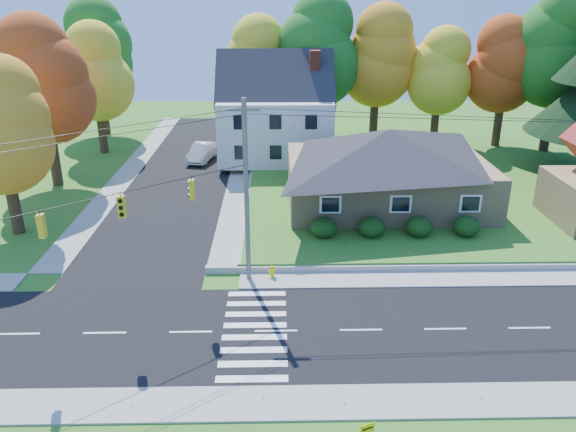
# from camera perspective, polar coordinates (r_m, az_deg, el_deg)

# --- Properties ---
(ground) EXTENTS (120.00, 120.00, 0.00)m
(ground) POSITION_cam_1_polar(r_m,az_deg,el_deg) (26.87, -1.22, -11.62)
(ground) COLOR #3D7923
(road_main) EXTENTS (90.00, 8.00, 0.02)m
(road_main) POSITION_cam_1_polar(r_m,az_deg,el_deg) (26.87, -1.22, -11.61)
(road_main) COLOR black
(road_main) RESTS_ON ground
(road_cross) EXTENTS (8.00, 44.00, 0.02)m
(road_cross) POSITION_cam_1_polar(r_m,az_deg,el_deg) (51.28, -10.25, 4.68)
(road_cross) COLOR black
(road_cross) RESTS_ON ground
(sidewalk_north) EXTENTS (90.00, 2.00, 0.08)m
(sidewalk_north) POSITION_cam_1_polar(r_m,az_deg,el_deg) (31.15, -1.23, -6.49)
(sidewalk_north) COLOR #9C9A90
(sidewalk_north) RESTS_ON ground
(sidewalk_south) EXTENTS (90.00, 2.00, 0.08)m
(sidewalk_south) POSITION_cam_1_polar(r_m,az_deg,el_deg) (22.84, -1.21, -18.46)
(sidewalk_south) COLOR #9C9A90
(sidewalk_south) RESTS_ON ground
(lawn) EXTENTS (30.00, 30.00, 0.50)m
(lawn) POSITION_cam_1_polar(r_m,az_deg,el_deg) (47.59, 14.63, 3.27)
(lawn) COLOR #3D7923
(lawn) RESTS_ON ground
(ranch_house) EXTENTS (14.60, 10.60, 5.40)m
(ranch_house) POSITION_cam_1_polar(r_m,az_deg,el_deg) (40.89, 10.04, 5.08)
(ranch_house) COLOR tan
(ranch_house) RESTS_ON lawn
(colonial_house) EXTENTS (10.40, 8.40, 9.60)m
(colonial_house) POSITION_cam_1_polar(r_m,az_deg,el_deg) (51.45, -1.25, 10.34)
(colonial_house) COLOR silver
(colonial_house) RESTS_ON lawn
(hedge_row) EXTENTS (10.70, 1.70, 1.27)m
(hedge_row) POSITION_cam_1_polar(r_m,az_deg,el_deg) (35.78, 10.85, -1.06)
(hedge_row) COLOR #163A10
(hedge_row) RESTS_ON lawn
(traffic_infrastructure) EXTENTS (38.10, 10.66, 10.00)m
(traffic_infrastructure) POSITION_cam_1_polar(r_m,az_deg,el_deg) (25.67, -1.65, -0.30)
(traffic_infrastructure) COLOR #666059
(traffic_infrastructure) RESTS_ON ground
(tree_lot_0) EXTENTS (6.72, 6.72, 12.51)m
(tree_lot_0) POSITION_cam_1_polar(r_m,az_deg,el_deg) (56.84, -3.41, 15.20)
(tree_lot_0) COLOR #3F2A19
(tree_lot_0) RESTS_ON lawn
(tree_lot_1) EXTENTS (7.84, 7.84, 14.60)m
(tree_lot_1) POSITION_cam_1_polar(r_m,az_deg,el_deg) (55.81, 2.95, 16.44)
(tree_lot_1) COLOR #3F2A19
(tree_lot_1) RESTS_ON lawn
(tree_lot_2) EXTENTS (7.28, 7.28, 13.56)m
(tree_lot_2) POSITION_cam_1_polar(r_m,az_deg,el_deg) (57.59, 9.06, 15.72)
(tree_lot_2) COLOR #3F2A19
(tree_lot_2) RESTS_ON lawn
(tree_lot_3) EXTENTS (6.16, 6.16, 11.47)m
(tree_lot_3) POSITION_cam_1_polar(r_m,az_deg,el_deg) (58.11, 15.17, 14.01)
(tree_lot_3) COLOR #3F2A19
(tree_lot_3) RESTS_ON lawn
(tree_lot_4) EXTENTS (6.72, 6.72, 12.51)m
(tree_lot_4) POSITION_cam_1_polar(r_m,az_deg,el_deg) (59.03, 21.27, 14.07)
(tree_lot_4) COLOR #3F2A19
(tree_lot_4) RESTS_ON lawn
(tree_lot_5) EXTENTS (8.40, 8.40, 15.64)m
(tree_lot_5) POSITION_cam_1_polar(r_m,az_deg,el_deg) (58.66, 26.01, 15.28)
(tree_lot_5) COLOR #3F2A19
(tree_lot_5) RESTS_ON lawn
(tree_west_1) EXTENTS (7.28, 7.28, 13.56)m
(tree_west_1) POSITION_cam_1_polar(r_m,az_deg,el_deg) (48.39, -23.73, 12.50)
(tree_west_1) COLOR #3F2A19
(tree_west_1) RESTS_ON ground
(tree_west_2) EXTENTS (6.72, 6.72, 12.51)m
(tree_west_2) POSITION_cam_1_polar(r_m,az_deg,el_deg) (57.48, -19.04, 13.67)
(tree_west_2) COLOR #3F2A19
(tree_west_2) RESTS_ON ground
(tree_west_3) EXTENTS (7.84, 7.84, 14.60)m
(tree_west_3) POSITION_cam_1_polar(r_m,az_deg,el_deg) (65.53, -18.85, 15.72)
(tree_west_3) COLOR #3F2A19
(tree_west_3) RESTS_ON ground
(white_car) EXTENTS (2.57, 5.12, 1.61)m
(white_car) POSITION_cam_1_polar(r_m,az_deg,el_deg) (53.57, -8.73, 6.42)
(white_car) COLOR silver
(white_car) RESTS_ON road_cross
(fire_hydrant) EXTENTS (0.42, 0.33, 0.74)m
(fire_hydrant) POSITION_cam_1_polar(r_m,az_deg,el_deg) (31.28, -1.62, -5.71)
(fire_hydrant) COLOR #D9D800
(fire_hydrant) RESTS_ON ground
(yard_sign) EXTENTS (0.54, 0.25, 0.71)m
(yard_sign) POSITION_cam_1_polar(r_m,az_deg,el_deg) (21.30, 8.08, -20.61)
(yard_sign) COLOR black
(yard_sign) RESTS_ON ground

